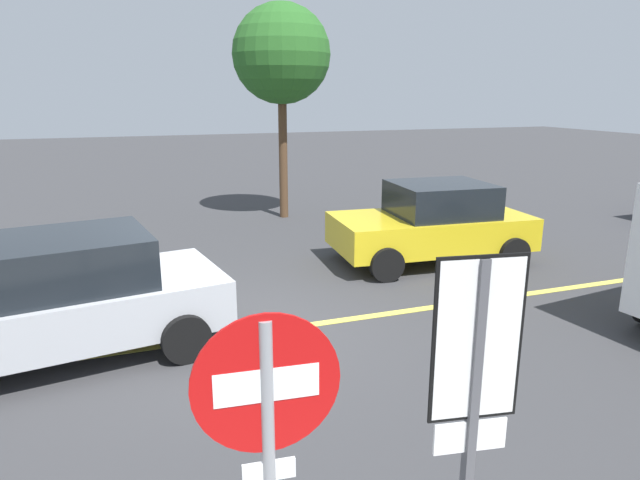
{
  "coord_description": "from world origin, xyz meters",
  "views": [
    {
      "loc": [
        -1.27,
        -7.33,
        3.36
      ],
      "look_at": [
        1.27,
        -0.18,
        1.35
      ],
      "focal_mm": 31.32,
      "sensor_mm": 36.0,
      "label": 1
    }
  ],
  "objects_px": {
    "speed_limit_sign": "(474,382)",
    "car_yellow_far_lane": "(433,223)",
    "car_silver_behind_van": "(52,299)",
    "tree_left_verge": "(281,55)",
    "stop_sign": "(268,448)"
  },
  "relations": [
    {
      "from": "stop_sign",
      "to": "speed_limit_sign",
      "type": "height_order",
      "value": "speed_limit_sign"
    },
    {
      "from": "speed_limit_sign",
      "to": "car_silver_behind_van",
      "type": "relative_size",
      "value": 0.54
    },
    {
      "from": "stop_sign",
      "to": "car_yellow_far_lane",
      "type": "relative_size",
      "value": 0.58
    },
    {
      "from": "speed_limit_sign",
      "to": "car_silver_behind_van",
      "type": "height_order",
      "value": "speed_limit_sign"
    },
    {
      "from": "speed_limit_sign",
      "to": "tree_left_verge",
      "type": "xyz_separation_m",
      "value": [
        2.37,
        12.29,
        2.55
      ]
    },
    {
      "from": "speed_limit_sign",
      "to": "tree_left_verge",
      "type": "height_order",
      "value": "tree_left_verge"
    },
    {
      "from": "car_yellow_far_lane",
      "to": "tree_left_verge",
      "type": "xyz_separation_m",
      "value": [
        -1.7,
        5.08,
        3.5
      ]
    },
    {
      "from": "stop_sign",
      "to": "tree_left_verge",
      "type": "distance_m",
      "value": 13.06
    },
    {
      "from": "stop_sign",
      "to": "tree_left_verge",
      "type": "xyz_separation_m",
      "value": [
        3.57,
        12.26,
        2.71
      ]
    },
    {
      "from": "car_yellow_far_lane",
      "to": "tree_left_verge",
      "type": "relative_size",
      "value": 0.72
    },
    {
      "from": "speed_limit_sign",
      "to": "car_yellow_far_lane",
      "type": "height_order",
      "value": "speed_limit_sign"
    },
    {
      "from": "car_silver_behind_van",
      "to": "tree_left_verge",
      "type": "height_order",
      "value": "tree_left_verge"
    },
    {
      "from": "speed_limit_sign",
      "to": "tree_left_verge",
      "type": "relative_size",
      "value": 0.45
    },
    {
      "from": "car_silver_behind_van",
      "to": "tree_left_verge",
      "type": "bearing_deg",
      "value": 54.56
    },
    {
      "from": "car_yellow_far_lane",
      "to": "tree_left_verge",
      "type": "distance_m",
      "value": 6.4
    }
  ]
}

